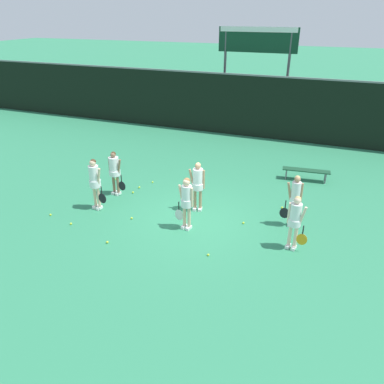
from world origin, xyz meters
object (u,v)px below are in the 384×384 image
object	(u,v)px
player_5	(295,197)
tennis_ball_9	(282,208)
player_2	(295,219)
scoreboard	(257,50)
tennis_ball_4	(208,255)
tennis_ball_7	(116,179)
tennis_ball_0	(153,182)
player_3	(115,169)
tennis_ball_8	(132,218)
tennis_ball_1	(243,223)
tennis_ball_3	(51,215)
tennis_ball_6	(71,224)
tennis_ball_10	(133,192)
tennis_ball_5	(107,242)
player_4	(198,183)
player_1	(186,199)
tennis_ball_2	(139,187)
player_0	(95,180)
bench_courtside	(306,171)

from	to	relation	value
player_5	tennis_ball_9	bearing A→B (deg)	102.14
player_2	scoreboard	bearing A→B (deg)	120.26
tennis_ball_4	tennis_ball_7	distance (m)	6.30
player_5	tennis_ball_0	distance (m)	5.83
player_3	tennis_ball_8	xyz separation A→B (m)	(1.46, -1.45, -0.95)
tennis_ball_9	tennis_ball_1	bearing A→B (deg)	-123.23
scoreboard	player_3	size ratio (longest dim) A/B	3.26
tennis_ball_1	tennis_ball_4	bearing A→B (deg)	-102.93
player_2	tennis_ball_3	bearing A→B (deg)	-160.96
player_2	tennis_ball_9	world-z (taller)	player_2
tennis_ball_6	tennis_ball_10	bearing A→B (deg)	75.70
scoreboard	tennis_ball_8	distance (m)	12.50
player_2	tennis_ball_8	size ratio (longest dim) A/B	24.40
tennis_ball_5	tennis_ball_10	xyz separation A→B (m)	(-0.98, 3.23, -0.00)
player_4	tennis_ball_10	world-z (taller)	player_4
player_1	tennis_ball_7	world-z (taller)	player_1
tennis_ball_0	tennis_ball_4	distance (m)	5.33
player_3	tennis_ball_2	size ratio (longest dim) A/B	23.23
scoreboard	tennis_ball_6	size ratio (longest dim) A/B	78.06
tennis_ball_0	scoreboard	bearing A→B (deg)	77.95
player_0	tennis_ball_10	world-z (taller)	player_0
player_1	tennis_ball_6	xyz separation A→B (m)	(-3.53, -1.18, -0.99)
scoreboard	tennis_ball_9	world-z (taller)	scoreboard
tennis_ball_0	tennis_ball_1	size ratio (longest dim) A/B	0.98
player_1	player_4	distance (m)	1.25
tennis_ball_2	tennis_ball_5	world-z (taller)	same
player_4	player_5	bearing A→B (deg)	-6.78
tennis_ball_0	tennis_ball_6	xyz separation A→B (m)	(-0.96, -3.86, 0.00)
player_3	tennis_ball_10	world-z (taller)	player_3
player_4	player_5	world-z (taller)	player_4
tennis_ball_5	player_5	bearing A→B (deg)	32.01
player_5	tennis_ball_10	xyz separation A→B (m)	(-5.87, 0.17, -0.95)
tennis_ball_0	tennis_ball_2	world-z (taller)	tennis_ball_2
bench_courtside	tennis_ball_4	distance (m)	6.64
player_5	tennis_ball_8	xyz separation A→B (m)	(-4.94, -1.55, -0.96)
player_0	tennis_ball_2	size ratio (longest dim) A/B	25.25
tennis_ball_1	tennis_ball_3	xyz separation A→B (m)	(-6.14, -1.86, 0.00)
tennis_ball_1	player_1	bearing A→B (deg)	-150.53
tennis_ball_1	tennis_ball_10	distance (m)	4.48
player_2	tennis_ball_2	size ratio (longest dim) A/B	23.14
player_3	tennis_ball_8	bearing A→B (deg)	-38.00
tennis_ball_0	player_3	bearing A→B (deg)	-119.83
player_5	tennis_ball_7	bearing A→B (deg)	160.15
bench_courtside	tennis_ball_1	distance (m)	4.53
bench_courtside	tennis_ball_0	xyz separation A→B (m)	(-5.62, -2.51, -0.36)
player_1	player_3	distance (m)	3.60
tennis_ball_8	tennis_ball_7	bearing A→B (deg)	130.66
tennis_ball_0	tennis_ball_7	distance (m)	1.54
player_1	tennis_ball_4	bearing A→B (deg)	-36.39
player_1	tennis_ball_5	distance (m)	2.68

